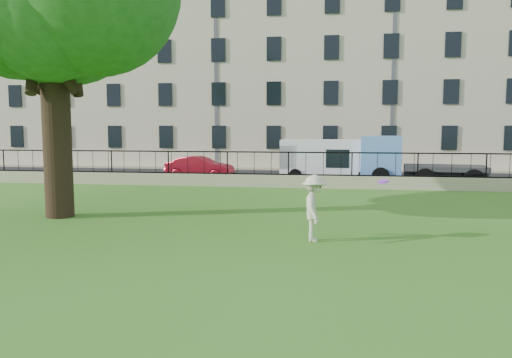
% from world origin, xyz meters
% --- Properties ---
extents(ground, '(120.00, 120.00, 0.00)m').
position_xyz_m(ground, '(0.00, 0.00, 0.00)').
color(ground, '#336818').
rests_on(ground, ground).
extents(retaining_wall, '(50.00, 0.40, 0.60)m').
position_xyz_m(retaining_wall, '(0.00, 12.00, 0.30)').
color(retaining_wall, tan).
rests_on(retaining_wall, ground).
extents(iron_railing, '(50.00, 0.05, 1.13)m').
position_xyz_m(iron_railing, '(0.00, 12.00, 1.15)').
color(iron_railing, black).
rests_on(iron_railing, retaining_wall).
extents(street, '(60.00, 9.00, 0.01)m').
position_xyz_m(street, '(0.00, 16.70, 0.01)').
color(street, black).
rests_on(street, ground).
extents(sidewalk, '(60.00, 1.40, 0.12)m').
position_xyz_m(sidewalk, '(0.00, 21.90, 0.06)').
color(sidewalk, tan).
rests_on(sidewalk, ground).
extents(building_row, '(56.40, 10.40, 13.80)m').
position_xyz_m(building_row, '(0.00, 27.57, 6.92)').
color(building_row, beige).
rests_on(building_row, ground).
extents(man, '(0.69, 1.14, 1.71)m').
position_xyz_m(man, '(1.63, 0.75, 0.85)').
color(man, beige).
rests_on(man, ground).
extents(frisbee, '(0.34, 0.35, 0.12)m').
position_xyz_m(frisbee, '(3.34, 0.95, 1.54)').
color(frisbee, '#9B29EA').
extents(red_sedan, '(3.91, 1.65, 1.26)m').
position_xyz_m(red_sedan, '(-5.26, 15.25, 0.63)').
color(red_sedan, '#B01528').
rests_on(red_sedan, street).
extents(white_van, '(5.38, 2.31, 2.22)m').
position_xyz_m(white_van, '(2.00, 15.40, 1.11)').
color(white_van, white).
rests_on(white_van, street).
extents(blue_truck, '(6.02, 2.69, 2.44)m').
position_xyz_m(blue_truck, '(6.50, 14.40, 1.22)').
color(blue_truck, '#6092E1').
rests_on(blue_truck, street).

